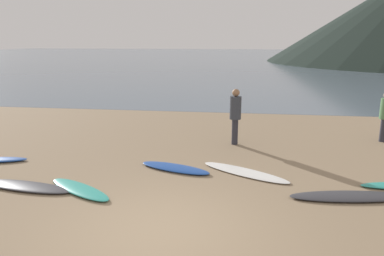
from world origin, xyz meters
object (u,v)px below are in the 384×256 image
object	(u,v)px
surfboard_1	(25,186)
surfboard_5	(349,196)
surfboard_2	(80,189)
surfboard_3	(175,168)
surfboard_4	(245,172)
person_0	(235,112)

from	to	relation	value
surfboard_1	surfboard_5	world-z (taller)	same
surfboard_1	surfboard_2	size ratio (longest dim) A/B	1.22
surfboard_3	surfboard_5	distance (m)	4.24
surfboard_2	surfboard_4	bearing A→B (deg)	54.93
surfboard_5	person_0	bearing A→B (deg)	115.61
surfboard_3	surfboard_5	size ratio (longest dim) A/B	0.77
surfboard_2	surfboard_4	size ratio (longest dim) A/B	0.80
surfboard_1	surfboard_3	size ratio (longest dim) A/B	1.22
surfboard_2	surfboard_5	xyz separation A→B (m)	(5.94, 0.44, -0.00)
person_0	surfboard_1	bearing A→B (deg)	-30.62
surfboard_5	person_0	world-z (taller)	person_0
surfboard_1	surfboard_5	xyz separation A→B (m)	(7.27, 0.44, -0.00)
surfboard_2	person_0	world-z (taller)	person_0
surfboard_1	surfboard_5	bearing A→B (deg)	11.51
surfboard_1	surfboard_2	world-z (taller)	surfboard_2
surfboard_4	surfboard_5	size ratio (longest dim) A/B	0.95
surfboard_4	surfboard_1	bearing A→B (deg)	-132.11
surfboard_2	surfboard_4	world-z (taller)	surfboard_2
surfboard_2	person_0	distance (m)	5.56
surfboard_3	surfboard_2	bearing A→B (deg)	-119.48
surfboard_2	surfboard_5	size ratio (longest dim) A/B	0.76
surfboard_3	surfboard_5	bearing A→B (deg)	1.84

